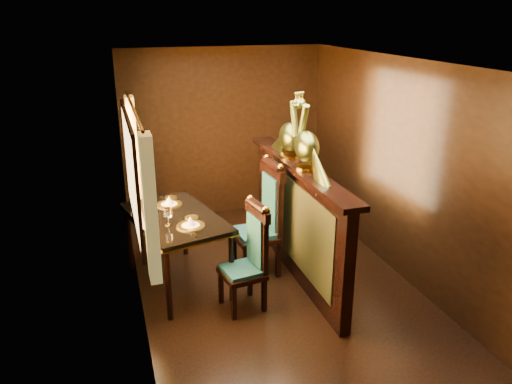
# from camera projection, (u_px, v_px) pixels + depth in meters

# --- Properties ---
(ground) EXTENTS (5.00, 5.00, 0.00)m
(ground) POSITION_uv_depth(u_px,v_px,m) (279.00, 290.00, 5.63)
(ground) COLOR black
(ground) RESTS_ON ground
(room_shell) EXTENTS (3.04, 5.04, 2.52)m
(room_shell) POSITION_uv_depth(u_px,v_px,m) (273.00, 155.00, 5.08)
(room_shell) COLOR black
(room_shell) RESTS_ON ground
(partition) EXTENTS (0.26, 2.70, 1.36)m
(partition) POSITION_uv_depth(u_px,v_px,m) (297.00, 218.00, 5.75)
(partition) COLOR black
(partition) RESTS_ON ground
(dining_table) EXTENTS (1.16, 1.58, 1.04)m
(dining_table) POSITION_uv_depth(u_px,v_px,m) (175.00, 222.00, 5.53)
(dining_table) COLOR black
(dining_table) RESTS_ON ground
(chair_left) EXTENTS (0.49, 0.50, 1.18)m
(chair_left) POSITION_uv_depth(u_px,v_px,m) (251.00, 253.00, 5.15)
(chair_left) COLOR black
(chair_left) RESTS_ON ground
(chair_right) EXTENTS (0.54, 0.56, 1.39)m
(chair_right) POSITION_uv_depth(u_px,v_px,m) (266.00, 215.00, 5.82)
(chair_right) COLOR black
(chair_right) RESTS_ON ground
(peacock_left) EXTENTS (0.25, 0.68, 0.81)m
(peacock_left) POSITION_uv_depth(u_px,v_px,m) (307.00, 133.00, 5.22)
(peacock_left) COLOR #17472E
(peacock_left) RESTS_ON partition
(peacock_right) EXTENTS (0.25, 0.66, 0.79)m
(peacock_right) POSITION_uv_depth(u_px,v_px,m) (290.00, 124.00, 5.66)
(peacock_right) COLOR #17472E
(peacock_right) RESTS_ON partition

